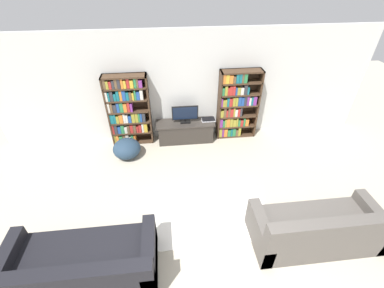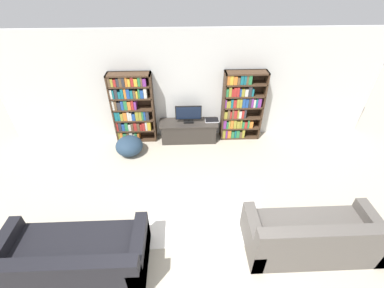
% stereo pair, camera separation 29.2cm
% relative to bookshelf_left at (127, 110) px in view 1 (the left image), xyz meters
% --- Properties ---
extents(wall_back, '(8.80, 0.06, 2.60)m').
position_rel_bookshelf_left_xyz_m(wall_back, '(1.39, 0.19, 0.41)').
color(wall_back, silver).
rests_on(wall_back, ground_plane).
extents(bookshelf_left, '(0.97, 0.30, 1.72)m').
position_rel_bookshelf_left_xyz_m(bookshelf_left, '(0.00, 0.00, 0.00)').
color(bookshelf_left, '#422D1E').
rests_on(bookshelf_left, ground_plane).
extents(bookshelf_right, '(0.97, 0.30, 1.72)m').
position_rel_bookshelf_left_xyz_m(bookshelf_right, '(2.57, 0.00, -0.02)').
color(bookshelf_right, '#422D1E').
rests_on(bookshelf_right, ground_plane).
extents(tv_stand, '(1.41, 0.47, 0.52)m').
position_rel_bookshelf_left_xyz_m(tv_stand, '(1.34, -0.11, -0.63)').
color(tv_stand, '#332D28').
rests_on(tv_stand, ground_plane).
extents(television, '(0.62, 0.16, 0.43)m').
position_rel_bookshelf_left_xyz_m(television, '(1.34, -0.09, -0.15)').
color(television, black).
rests_on(television, tv_stand).
extents(laptop, '(0.34, 0.23, 0.03)m').
position_rel_bookshelf_left_xyz_m(laptop, '(1.91, -0.05, -0.36)').
color(laptop, silver).
rests_on(laptop, tv_stand).
extents(area_rug, '(2.09, 1.45, 0.02)m').
position_rel_bookshelf_left_xyz_m(area_rug, '(1.59, -2.38, -0.88)').
color(area_rug, white).
rests_on(area_rug, ground_plane).
extents(couch_left_sectional, '(2.08, 0.99, 0.85)m').
position_rel_bookshelf_left_xyz_m(couch_left_sectional, '(-0.42, -3.39, -0.60)').
color(couch_left_sectional, black).
rests_on(couch_left_sectional, ground_plane).
extents(couch_right_sofa, '(2.04, 0.88, 0.89)m').
position_rel_bookshelf_left_xyz_m(couch_right_sofa, '(3.17, -3.18, -0.60)').
color(couch_right_sofa, '#56514C').
rests_on(couch_right_sofa, ground_plane).
extents(beanbag_ottoman, '(0.62, 0.62, 0.43)m').
position_rel_bookshelf_left_xyz_m(beanbag_ottoman, '(-0.06, -0.61, -0.67)').
color(beanbag_ottoman, '#23384C').
rests_on(beanbag_ottoman, ground_plane).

